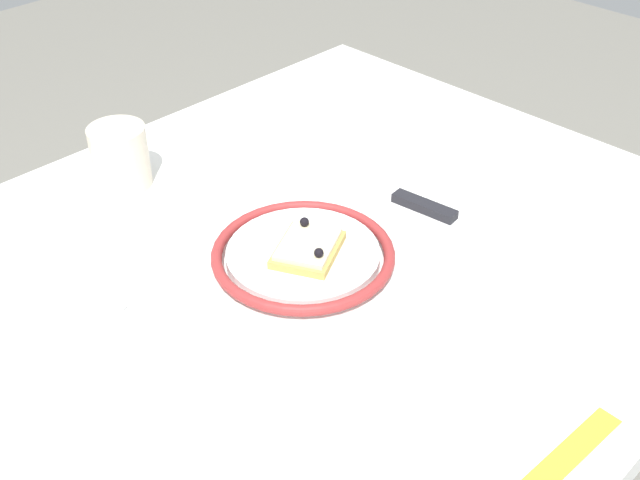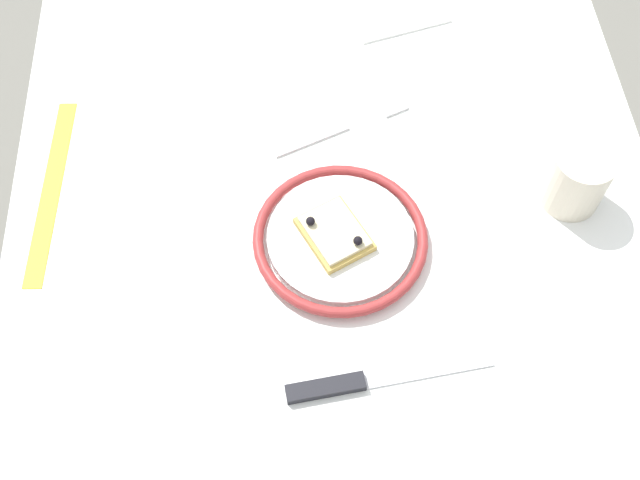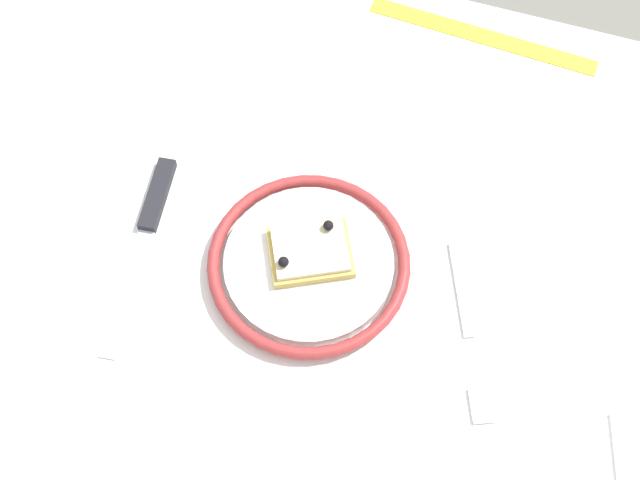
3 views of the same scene
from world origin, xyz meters
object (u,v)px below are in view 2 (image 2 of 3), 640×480
at_px(plate, 340,238).
at_px(napkin, 392,4).
at_px(fork, 343,128).
at_px(cup, 577,179).
at_px(pizza_slice_near, 334,233).
at_px(measuring_tape, 51,189).
at_px(dining_table, 336,246).
at_px(knife, 354,383).

relative_size(plate, napkin, 1.52).
height_order(fork, cup, cup).
bearing_deg(pizza_slice_near, measuring_tape, -106.44).
distance_m(dining_table, plate, 0.10).
distance_m(cup, napkin, 0.41).
bearing_deg(measuring_tape, pizza_slice_near, 76.72).
bearing_deg(measuring_tape, knife, 54.95).
xyz_separation_m(measuring_tape, napkin, (-0.31, 0.48, 0.00)).
bearing_deg(napkin, cup, 26.84).
xyz_separation_m(pizza_slice_near, measuring_tape, (-0.11, -0.36, -0.03)).
relative_size(dining_table, napkin, 7.79).
xyz_separation_m(pizza_slice_near, fork, (-0.18, 0.03, -0.02)).
height_order(plate, fork, plate).
relative_size(knife, cup, 2.82).
bearing_deg(pizza_slice_near, napkin, 163.64).
bearing_deg(dining_table, napkin, 162.94).
relative_size(knife, fork, 1.25).
distance_m(fork, cup, 0.31).
xyz_separation_m(pizza_slice_near, knife, (0.18, 0.01, -0.02)).
relative_size(knife, napkin, 1.68).
bearing_deg(cup, knife, -52.22).
bearing_deg(dining_table, measuring_tape, -99.90).
bearing_deg(knife, fork, 177.10).
xyz_separation_m(dining_table, cup, (-0.01, 0.30, 0.12)).
bearing_deg(napkin, measuring_tape, -57.51).
bearing_deg(knife, pizza_slice_near, -177.55).
bearing_deg(measuring_tape, plate, 77.11).
relative_size(pizza_slice_near, measuring_tape, 0.37).
bearing_deg(cup, napkin, -153.16).
xyz_separation_m(plate, knife, (0.19, 0.00, -0.01)).
relative_size(cup, measuring_tape, 0.29).
xyz_separation_m(knife, measuring_tape, (-0.29, -0.37, -0.00)).
bearing_deg(fork, napkin, 157.76).
bearing_deg(plate, dining_table, 179.52).
relative_size(plate, measuring_tape, 0.75).
distance_m(fork, napkin, 0.25).
relative_size(fork, cup, 2.25).
distance_m(dining_table, napkin, 0.40).
xyz_separation_m(fork, napkin, (-0.23, 0.10, -0.00)).
bearing_deg(dining_table, cup, 91.07).
relative_size(dining_table, pizza_slice_near, 10.36).
height_order(knife, napkin, knife).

